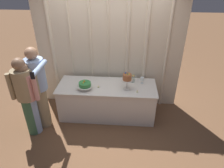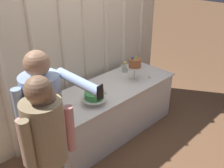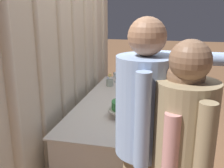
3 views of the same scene
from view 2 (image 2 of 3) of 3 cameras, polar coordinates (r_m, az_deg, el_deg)
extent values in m
plane|color=brown|center=(3.88, 0.61, -10.87)|extent=(24.00, 24.00, 0.00)
cube|color=beige|center=(3.64, -6.26, 11.50)|extent=(3.12, 0.04, 2.83)
cylinder|color=beige|center=(3.20, -17.37, 8.21)|extent=(0.06, 0.06, 2.83)
cylinder|color=beige|center=(3.41, -11.02, 10.07)|extent=(0.06, 0.06, 2.83)
cylinder|color=beige|center=(3.61, -6.17, 11.39)|extent=(0.05, 0.05, 2.83)
cylinder|color=beige|center=(3.88, -1.38, 12.61)|extent=(0.08, 0.08, 2.83)
cylinder|color=beige|center=(4.14, 2.57, 13.54)|extent=(0.09, 0.09, 2.83)
cylinder|color=beige|center=(4.47, 6.55, 14.41)|extent=(0.06, 0.06, 2.83)
cube|color=white|center=(3.73, -0.46, -5.84)|extent=(2.00, 0.73, 0.72)
cube|color=white|center=(3.54, -0.48, -0.86)|extent=(2.05, 0.78, 0.01)
cylinder|color=silver|center=(3.18, -3.90, -4.14)|extent=(0.14, 0.14, 0.01)
cylinder|color=silver|center=(3.17, -3.92, -3.64)|extent=(0.02, 0.02, 0.05)
cylinder|color=silver|center=(3.15, -3.94, -3.15)|extent=(0.31, 0.31, 0.01)
cylinder|color=#388E47|center=(3.13, -3.96, -2.45)|extent=(0.24, 0.24, 0.08)
sphere|color=green|center=(3.12, -3.58, -1.50)|extent=(0.02, 0.02, 0.02)
sphere|color=orange|center=(3.11, -4.35, -1.51)|extent=(0.03, 0.03, 0.03)
sphere|color=yellow|center=(3.06, -3.83, -2.01)|extent=(0.03, 0.03, 0.03)
cylinder|color=silver|center=(3.75, 4.93, 0.97)|extent=(0.14, 0.14, 0.01)
cylinder|color=silver|center=(3.71, 4.99, 2.35)|extent=(0.02, 0.02, 0.19)
cylinder|color=silver|center=(3.67, 5.05, 3.74)|extent=(0.23, 0.23, 0.01)
cylinder|color=#995633|center=(3.65, 5.09, 4.69)|extent=(0.17, 0.17, 0.12)
cone|color=yellow|center=(3.64, 5.43, 6.01)|extent=(0.03, 0.03, 0.04)
cone|color=blue|center=(3.64, 4.92, 5.93)|extent=(0.02, 0.02, 0.03)
sphere|color=blue|center=(3.61, 4.52, 5.80)|extent=(0.03, 0.03, 0.03)
cone|color=yellow|center=(3.60, 5.07, 5.68)|extent=(0.02, 0.02, 0.03)
cone|color=green|center=(3.62, 5.39, 5.76)|extent=(0.02, 0.02, 0.03)
cylinder|color=silver|center=(4.13, 5.15, 3.40)|extent=(0.06, 0.06, 0.00)
cylinder|color=silver|center=(4.11, 5.17, 3.90)|extent=(0.01, 0.01, 0.07)
cylinder|color=silver|center=(4.08, 5.21, 4.76)|extent=(0.08, 0.08, 0.06)
cylinder|color=#B2C1B2|center=(4.00, 2.87, 3.32)|extent=(0.09, 0.09, 0.09)
sphere|color=silver|center=(3.94, 2.27, 4.18)|extent=(0.03, 0.03, 0.03)
sphere|color=#E5C666|center=(3.94, 2.70, 4.56)|extent=(0.03, 0.03, 0.03)
sphere|color=#E5C666|center=(3.97, 3.05, 4.78)|extent=(0.04, 0.04, 0.04)
sphere|color=white|center=(4.02, 3.28, 4.72)|extent=(0.03, 0.03, 0.03)
cylinder|color=beige|center=(3.39, -1.61, -1.93)|extent=(0.05, 0.05, 0.02)
sphere|color=#F9CC4C|center=(3.38, -1.61, -1.63)|extent=(0.01, 0.01, 0.01)
cylinder|color=beige|center=(3.84, 8.21, 1.48)|extent=(0.05, 0.05, 0.02)
sphere|color=#F9CC4C|center=(3.83, 8.23, 1.76)|extent=(0.01, 0.01, 0.01)
cylinder|color=#9E8966|center=(2.81, -13.20, -17.72)|extent=(0.26, 0.26, 0.87)
cylinder|color=#93ADD6|center=(2.36, -15.07, -4.85)|extent=(0.37, 0.37, 0.61)
sphere|color=#A37556|center=(2.18, -16.36, 4.40)|extent=(0.22, 0.22, 0.22)
cube|color=#334284|center=(2.23, -13.06, -5.75)|extent=(0.04, 0.01, 0.39)
cylinder|color=#93ADD6|center=(2.28, -19.53, -6.96)|extent=(0.08, 0.08, 0.53)
cylinder|color=#93ADD6|center=(2.15, -7.48, 0.56)|extent=(0.08, 0.53, 0.08)
cube|color=black|center=(1.96, -2.67, -1.89)|extent=(0.06, 0.02, 0.12)
cylinder|color=#D6938E|center=(2.24, -13.99, -10.80)|extent=(0.37, 0.37, 0.50)
sphere|color=#846047|center=(2.04, -15.08, -2.91)|extent=(0.20, 0.20, 0.20)
cube|color=#232328|center=(2.13, -12.09, -11.94)|extent=(0.04, 0.02, 0.32)
cylinder|color=#D6938E|center=(2.22, -18.78, -12.24)|extent=(0.08, 0.08, 0.44)
cylinder|color=#D6938E|center=(2.28, -9.30, -9.72)|extent=(0.08, 0.08, 0.44)
cylinder|color=#9E8966|center=(2.18, -14.72, -10.29)|extent=(0.43, 0.43, 0.57)
sphere|color=#846047|center=(1.97, -16.04, -1.18)|extent=(0.21, 0.21, 0.21)
cube|color=#664C84|center=(2.06, -12.60, -11.55)|extent=(0.04, 0.02, 0.36)
cylinder|color=#9E8966|center=(2.06, -18.11, -13.52)|extent=(0.08, 0.08, 0.50)
cylinder|color=#9E8966|center=(2.32, -11.73, -7.61)|extent=(0.08, 0.08, 0.50)
camera|label=1|loc=(2.94, 79.02, 16.47)|focal=32.48mm
camera|label=3|loc=(1.86, -57.53, -6.72)|focal=42.19mm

